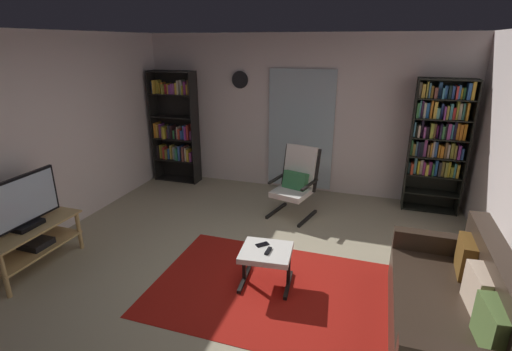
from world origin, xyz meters
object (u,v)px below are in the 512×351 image
Objects in this scene: television at (23,204)px; wall_clock at (240,80)px; tv_stand at (32,241)px; cell_phone at (262,244)px; leather_sofa at (454,310)px; bookshelf_near_sofa at (438,138)px; bookshelf_near_tv at (175,127)px; tv_remote at (268,251)px; lounge_armchair at (296,180)px; ottoman at (266,256)px.

wall_clock is at bearing 69.07° from television.
cell_phone is (2.55, 0.59, 0.08)m from tv_stand.
television is 0.50× the size of leather_sofa.
wall_clock is at bearing 68.98° from tv_stand.
tv_stand is 0.63× the size of leather_sofa.
bookshelf_near_sofa reaches higher than tv_stand.
tv_remote is at bearing -46.47° from bookshelf_near_tv.
lounge_armchair reaches higher than tv_remote.
bookshelf_near_sofa reaches higher than lounge_armchair.
television is 5.46m from bookshelf_near_sofa.
tv_remote is 0.50× the size of wall_clock.
bookshelf_near_tv is 1.46m from wall_clock.
wall_clock is (1.29, 3.36, 1.51)m from tv_stand.
television is at bearing -77.06° from tv_stand.
cell_phone is 3.36m from wall_clock.
bookshelf_near_sofa is 13.76× the size of tv_remote.
wall_clock is at bearing 117.06° from tv_remote.
leather_sofa is at bearing -45.57° from wall_clock.
television is at bearing -122.07° from cell_phone.
television is at bearing -167.68° from tv_remote.
bookshelf_near_sofa is at bearing 22.35° from lounge_armchair.
television is at bearing -144.59° from bookshelf_near_sofa.
leather_sofa is at bearing -34.52° from bookshelf_near_tv.
bookshelf_near_tv reaches higher than lounge_armchair.
bookshelf_near_sofa is at bearing 98.08° from cell_phone.
television reaches higher than tv_remote.
ottoman is at bearing -124.71° from bookshelf_near_sofa.
leather_sofa is (4.36, 0.22, -0.02)m from tv_stand.
bookshelf_near_tv is at bearing 88.06° from television.
lounge_armchair is 1.77m from cell_phone.
cell_phone is at bearing -65.57° from wall_clock.
ottoman is at bearing 137.04° from tv_remote.
tv_remote reaches higher than cell_phone.
bookshelf_near_tv reaches higher than leather_sofa.
cell_phone is (-1.90, -2.56, -0.70)m from bookshelf_near_sofa.
lounge_armchair is 1.89m from tv_remote.
bookshelf_near_sofa is 2.16m from lounge_armchair.
bookshelf_near_tv is 2.58m from lounge_armchair.
leather_sofa reaches higher than cell_phone.
leather_sofa reaches higher than tv_remote.
ottoman is at bearing -65.06° from wall_clock.
leather_sofa is 4.65m from wall_clock.
tv_remote is 3.49m from wall_clock.
lounge_armchair is at bearing -18.16° from bookshelf_near_tv.
television is at bearing -168.80° from ottoman.
bookshelf_near_tv is 13.80× the size of tv_remote.
tv_remote is at bearing -4.14° from cell_phone.
bookshelf_near_tv is 3.70m from ottoman.
tv_remote is at bearing 171.48° from leather_sofa.
tv_remote is (0.12, -1.88, -0.11)m from lounge_armchair.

